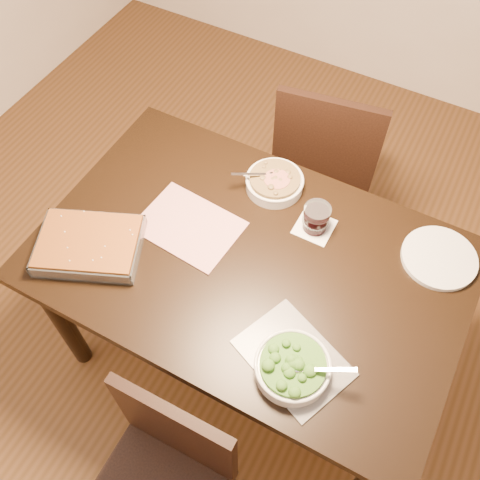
# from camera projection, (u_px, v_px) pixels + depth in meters

# --- Properties ---
(ground) EXTENTS (4.00, 4.00, 0.00)m
(ground) POSITION_uv_depth(u_px,v_px,m) (247.00, 348.00, 2.37)
(ground) COLOR #4C3015
(ground) RESTS_ON ground
(table) EXTENTS (1.40, 0.90, 0.75)m
(table) POSITION_uv_depth(u_px,v_px,m) (250.00, 273.00, 1.83)
(table) COLOR black
(table) RESTS_ON ground
(magazine_a) EXTENTS (0.35, 0.27, 0.01)m
(magazine_a) POSITION_uv_depth(u_px,v_px,m) (189.00, 226.00, 1.82)
(magazine_a) COLOR #AB303D
(magazine_a) RESTS_ON table
(magazine_b) EXTENTS (0.38, 0.33, 0.01)m
(magazine_b) POSITION_uv_depth(u_px,v_px,m) (293.00, 358.00, 1.56)
(magazine_b) COLOR #2A2A32
(magazine_b) RESTS_ON table
(coaster) EXTENTS (0.12, 0.12, 0.00)m
(coaster) POSITION_uv_depth(u_px,v_px,m) (314.00, 227.00, 1.82)
(coaster) COLOR white
(coaster) RESTS_ON table
(stew_bowl) EXTENTS (0.21, 0.21, 0.08)m
(stew_bowl) POSITION_uv_depth(u_px,v_px,m) (275.00, 182.00, 1.90)
(stew_bowl) COLOR white
(stew_bowl) RESTS_ON table
(broccoli_bowl) EXTENTS (0.24, 0.22, 0.09)m
(broccoli_bowl) POSITION_uv_depth(u_px,v_px,m) (292.00, 367.00, 1.51)
(broccoli_bowl) COLOR white
(broccoli_bowl) RESTS_ON table
(baking_dish) EXTENTS (0.40, 0.36, 0.06)m
(baking_dish) POSITION_uv_depth(u_px,v_px,m) (89.00, 245.00, 1.75)
(baking_dish) COLOR silver
(baking_dish) RESTS_ON table
(wine_tumbler) EXTENTS (0.09, 0.09, 0.10)m
(wine_tumbler) POSITION_uv_depth(u_px,v_px,m) (316.00, 217.00, 1.78)
(wine_tumbler) COLOR black
(wine_tumbler) RESTS_ON coaster
(dinner_plate) EXTENTS (0.25, 0.25, 0.02)m
(dinner_plate) POSITION_uv_depth(u_px,v_px,m) (439.00, 258.00, 1.75)
(dinner_plate) COLOR silver
(dinner_plate) RESTS_ON table
(chair_near) EXTENTS (0.40, 0.40, 0.83)m
(chair_near) POSITION_uv_depth(u_px,v_px,m) (164.00, 474.00, 1.65)
(chair_near) COLOR black
(chair_near) RESTS_ON ground
(chair_far) EXTENTS (0.49, 0.49, 0.91)m
(chair_far) POSITION_uv_depth(u_px,v_px,m) (327.00, 155.00, 2.34)
(chair_far) COLOR black
(chair_far) RESTS_ON ground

